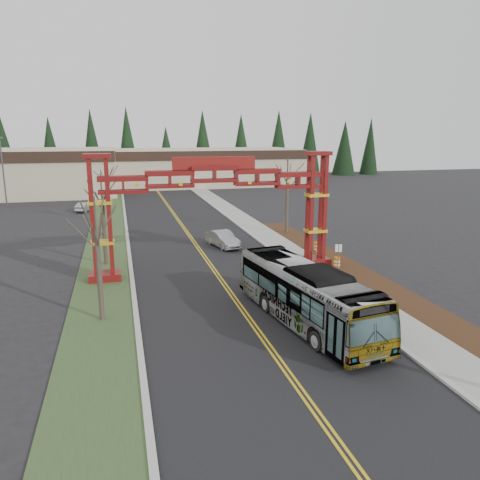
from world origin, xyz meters
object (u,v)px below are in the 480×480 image
object	(u,v)px
bare_tree_median_mid	(102,201)
barrel_mid	(320,254)
barrel_south	(337,263)
light_pole_far	(3,167)
bare_tree_right_far	(288,179)
silver_sedan	(223,239)
transit_bus	(306,295)
parked_car_far_a	(84,207)
bare_tree_median_far	(106,179)
gateway_arch	(215,193)
street_sign	(338,252)
retail_building_east	(202,166)
bare_tree_median_near	(96,233)
barrel_north	(317,247)

from	to	relation	value
bare_tree_median_mid	barrel_mid	bearing A→B (deg)	-9.83
barrel_south	barrel_mid	bearing A→B (deg)	95.10
bare_tree_median_mid	barrel_south	bearing A→B (deg)	-17.90
light_pole_far	bare_tree_right_far	bearing A→B (deg)	-40.30
silver_sedan	bare_tree_right_far	xyz separation A→B (m)	(7.71, 4.14, 4.92)
transit_bus	bare_tree_median_mid	bearing A→B (deg)	117.36
parked_car_far_a	bare_tree_median_far	xyz separation A→B (m)	(3.27, -9.36, 4.47)
barrel_south	barrel_mid	world-z (taller)	barrel_mid
gateway_arch	transit_bus	distance (m)	11.86
gateway_arch	light_pole_far	size ratio (longest dim) A/B	1.88
transit_bus	street_sign	distance (m)	10.44
retail_building_east	bare_tree_median_far	xyz separation A→B (m)	(-18.00, -39.58, 1.57)
silver_sedan	transit_bus	bearing A→B (deg)	-102.45
retail_building_east	bare_tree_median_far	world-z (taller)	bare_tree_median_far
retail_building_east	light_pole_far	distance (m)	39.52
silver_sedan	street_sign	world-z (taller)	street_sign
light_pole_far	street_sign	world-z (taller)	light_pole_far
silver_sedan	bare_tree_median_far	distance (m)	18.40
transit_bus	silver_sedan	xyz separation A→B (m)	(-0.55, 18.42, -0.92)
retail_building_east	bare_tree_median_near	world-z (taller)	retail_building_east
barrel_south	barrel_north	size ratio (longest dim) A/B	1.02
bare_tree_median_far	barrel_mid	bearing A→B (deg)	-51.04
retail_building_east	bare_tree_median_near	xyz separation A→B (m)	(-18.00, -69.41, 1.53)
retail_building_east	silver_sedan	size ratio (longest dim) A/B	8.51
transit_bus	light_pole_far	world-z (taller)	light_pole_far
bare_tree_median_far	retail_building_east	bearing A→B (deg)	65.55
silver_sedan	retail_building_east	bearing A→B (deg)	67.74
street_sign	barrel_north	xyz separation A→B (m)	(0.88, 5.93, -1.10)
silver_sedan	parked_car_far_a	bearing A→B (deg)	105.32
silver_sedan	barrel_mid	xyz separation A→B (m)	(6.77, -6.47, -0.19)
bare_tree_right_far	parked_car_far_a	bearing A→B (deg)	136.99
bare_tree_median_near	street_sign	size ratio (longest dim) A/B	3.26
bare_tree_right_far	light_pole_far	distance (m)	42.36
silver_sedan	light_pole_far	world-z (taller)	light_pole_far
light_pole_far	gateway_arch	bearing A→B (deg)	-60.41
silver_sedan	bare_tree_median_mid	distance (m)	11.72
light_pole_far	barrel_north	world-z (taller)	light_pole_far
bare_tree_median_far	light_pole_far	world-z (taller)	light_pole_far
retail_building_east	street_sign	distance (m)	64.19
bare_tree_right_far	barrel_south	bearing A→B (deg)	-93.07
barrel_south	transit_bus	bearing A→B (deg)	-124.70
bare_tree_median_near	silver_sedan	bearing A→B (deg)	55.92
street_sign	barrel_north	world-z (taller)	street_sign
silver_sedan	bare_tree_median_mid	bearing A→B (deg)	-175.30
silver_sedan	barrel_south	xyz separation A→B (m)	(7.00, -9.10, -0.28)
retail_building_east	bare_tree_right_far	bearing A→B (deg)	-90.00
bare_tree_median_near	bare_tree_median_far	distance (m)	29.83
barrel_south	light_pole_far	bearing A→B (deg)	127.87
light_pole_far	barrel_mid	xyz separation A→B (m)	(31.36, -38.01, -5.07)
barrel_south	gateway_arch	bearing A→B (deg)	171.76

